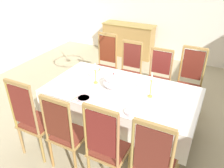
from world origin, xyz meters
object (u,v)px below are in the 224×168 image
object	(u,v)px
chair_south_a	(33,119)
chair_north_a	(105,64)
chair_south_d	(153,163)
candlestick_east	(151,87)
dining_table	(121,94)
spoon_primary	(99,69)
chair_south_b	(66,132)
chair_north_c	(158,77)
soup_tureen	(114,81)
bowl_near_right	(84,99)
chair_south_c	(107,146)
bowl_far_left	(132,112)
chair_north_d	(189,81)
sideboard	(128,40)
chair_north_b	(129,70)
bowl_near_left	(104,70)
spoon_secondary	(77,97)
candlestick_west	(96,76)

from	to	relation	value
chair_south_a	chair_north_a	size ratio (longest dim) A/B	1.02
chair_south_d	candlestick_east	world-z (taller)	chair_south_d
dining_table	chair_north_a	xyz separation A→B (m)	(-0.83, 1.01, -0.07)
chair_south_a	spoon_primary	size ratio (longest dim) A/B	6.88
chair_north_a	chair_south_b	xyz separation A→B (m)	(0.53, -2.02, -0.02)
chair_south_b	spoon_primary	world-z (taller)	chair_south_b
chair_north_c	chair_south_d	size ratio (longest dim) A/B	0.88
chair_south_d	soup_tureen	size ratio (longest dim) A/B	3.84
candlestick_east	bowl_near_right	size ratio (longest dim) A/B	1.90
chair_south_c	bowl_near_right	bearing A→B (deg)	140.81
bowl_far_left	chair_north_a	bearing A→B (deg)	128.72
chair_south_a	chair_south_c	world-z (taller)	chair_south_a
chair_north_d	sideboard	size ratio (longest dim) A/B	0.83
soup_tureen	sideboard	bearing A→B (deg)	108.91
chair_south_c	chair_north_b	bearing A→B (deg)	106.08
chair_south_d	bowl_near_left	distance (m)	1.99
chair_north_c	soup_tureen	bearing A→B (deg)	67.46
chair_south_d	spoon_secondary	size ratio (longest dim) A/B	6.84
chair_north_c	bowl_far_left	xyz separation A→B (m)	(0.09, -1.49, 0.21)
chair_south_a	candlestick_east	world-z (taller)	chair_south_a
chair_north_b	chair_south_a	bearing A→B (deg)	75.18
chair_north_d	spoon_secondary	distance (m)	1.98
dining_table	chair_south_b	world-z (taller)	chair_south_b
chair_south_c	candlestick_west	world-z (taller)	chair_south_c
spoon_secondary	chair_north_a	bearing A→B (deg)	109.52
candlestick_west	bowl_far_left	distance (m)	0.96
chair_north_d	soup_tureen	bearing A→B (deg)	46.36
chair_south_a	spoon_secondary	xyz separation A→B (m)	(0.36, 0.54, 0.14)
chair_south_c	bowl_near_left	xyz separation A→B (m)	(-0.82, 1.44, 0.16)
bowl_near_left	chair_south_d	bearing A→B (deg)	-46.60
bowl_far_left	chair_south_b	bearing A→B (deg)	-142.30
chair_north_b	chair_north_c	xyz separation A→B (m)	(0.58, -0.00, -0.02)
chair_south_a	bowl_near_left	xyz separation A→B (m)	(0.30, 1.44, 0.16)
chair_south_a	bowl_near_left	size ratio (longest dim) A/B	8.05
chair_south_a	bowl_near_left	world-z (taller)	chair_south_a
chair_north_a	sideboard	world-z (taller)	chair_north_a
chair_south_b	candlestick_west	bearing A→B (deg)	98.30
chair_north_a	chair_north_c	distance (m)	1.12
chair_north_a	chair_north_d	distance (m)	1.66
chair_south_b	chair_south_d	bearing A→B (deg)	-0.21
dining_table	bowl_near_right	bearing A→B (deg)	-125.34
soup_tureen	candlestick_west	world-z (taller)	candlestick_west
chair_north_c	soup_tureen	distance (m)	1.13
chair_south_c	bowl_near_right	world-z (taller)	chair_south_c
chair_south_d	dining_table	bearing A→B (deg)	129.35
spoon_secondary	bowl_far_left	bearing A→B (deg)	4.55
chair_south_a	chair_north_b	world-z (taller)	chair_south_a
chair_north_b	chair_south_d	world-z (taller)	chair_south_d
candlestick_east	bowl_near_left	world-z (taller)	candlestick_east
spoon_primary	bowl_near_right	bearing A→B (deg)	-79.27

